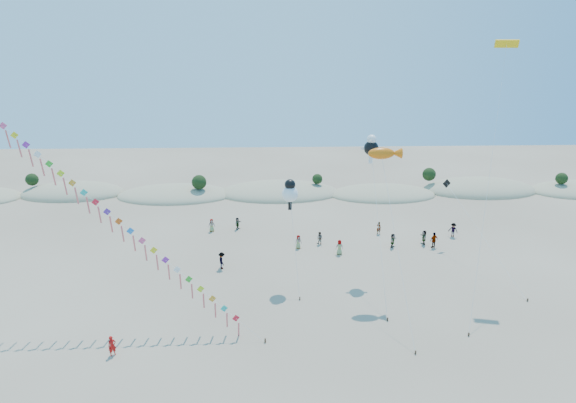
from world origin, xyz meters
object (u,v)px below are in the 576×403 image
at_px(kite_train, 120,224).
at_px(flyer_foreground, 112,346).
at_px(fish_kite, 385,154).
at_px(parafoil_kite, 506,51).

relative_size(kite_train, flyer_foreground, 13.25).
relative_size(fish_kite, flyer_foreground, 8.43).
bearing_deg(flyer_foreground, kite_train, 56.10).
bearing_deg(fish_kite, kite_train, -166.54).
distance_m(parafoil_kite, flyer_foreground, 41.37).
height_order(fish_kite, flyer_foreground, fish_kite).
xyz_separation_m(kite_train, parafoil_kite, (33.17, 8.20, 12.94)).
bearing_deg(flyer_foreground, parafoil_kite, -11.80).
bearing_deg(fish_kite, flyer_foreground, -155.35).
distance_m(kite_train, flyer_foreground, 9.34).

